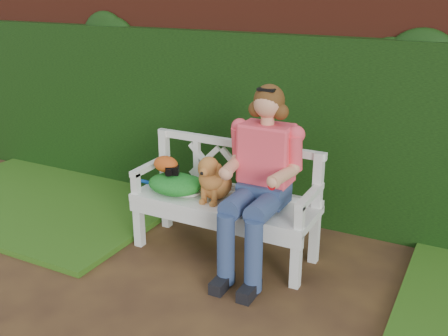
% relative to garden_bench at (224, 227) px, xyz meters
% --- Properties ---
extents(ground, '(60.00, 60.00, 0.00)m').
position_rel_garden_bench_xyz_m(ground, '(0.31, -0.77, -0.24)').
color(ground, '#321E15').
extents(brick_wall, '(10.00, 0.30, 2.20)m').
position_rel_garden_bench_xyz_m(brick_wall, '(0.31, 1.13, 0.86)').
color(brick_wall, '#602415').
rests_on(brick_wall, ground).
extents(ivy_hedge, '(10.00, 0.18, 1.70)m').
position_rel_garden_bench_xyz_m(ivy_hedge, '(0.31, 0.91, 0.61)').
color(ivy_hedge, '#193D0E').
rests_on(ivy_hedge, ground).
extents(grass_left, '(2.60, 2.00, 0.05)m').
position_rel_garden_bench_xyz_m(grass_left, '(-2.09, 0.13, -0.21)').
color(grass_left, '#1F4815').
rests_on(grass_left, ground).
extents(garden_bench, '(1.63, 0.76, 0.48)m').
position_rel_garden_bench_xyz_m(garden_bench, '(0.00, 0.00, 0.00)').
color(garden_bench, white).
rests_on(garden_bench, ground).
extents(seated_woman, '(0.72, 0.89, 1.42)m').
position_rel_garden_bench_xyz_m(seated_woman, '(0.34, -0.02, 0.47)').
color(seated_woman, '#E85656').
rests_on(seated_woman, ground).
extents(dog, '(0.32, 0.40, 0.39)m').
position_rel_garden_bench_xyz_m(dog, '(-0.07, -0.03, 0.44)').
color(dog, '#B67D2B').
rests_on(dog, garden_bench).
extents(tennis_racket, '(0.69, 0.48, 0.03)m').
position_rel_garden_bench_xyz_m(tennis_racket, '(-0.41, 0.00, 0.26)').
color(tennis_racket, white).
rests_on(tennis_racket, garden_bench).
extents(green_bag, '(0.55, 0.48, 0.16)m').
position_rel_garden_bench_xyz_m(green_bag, '(-0.43, -0.05, 0.32)').
color(green_bag, green).
rests_on(green_bag, garden_bench).
extents(camera_item, '(0.13, 0.11, 0.07)m').
position_rel_garden_bench_xyz_m(camera_item, '(-0.45, -0.05, 0.43)').
color(camera_item, black).
rests_on(camera_item, green_bag).
extents(baseball_glove, '(0.25, 0.21, 0.14)m').
position_rel_garden_bench_xyz_m(baseball_glove, '(-0.53, -0.03, 0.47)').
color(baseball_glove, '#C04A15').
rests_on(baseball_glove, green_bag).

